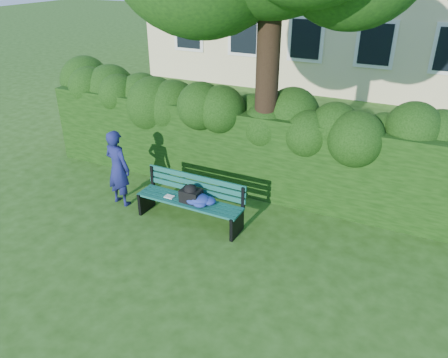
% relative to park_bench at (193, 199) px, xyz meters
% --- Properties ---
extents(ground, '(80.00, 80.00, 0.00)m').
position_rel_park_bench_xyz_m(ground, '(0.55, -0.39, -0.50)').
color(ground, '#274A12').
rests_on(ground, ground).
extents(hedge, '(10.00, 1.00, 1.80)m').
position_rel_park_bench_xyz_m(hedge, '(0.55, 1.81, 0.40)').
color(hedge, black).
rests_on(hedge, ground).
extents(park_bench, '(2.12, 0.61, 0.89)m').
position_rel_park_bench_xyz_m(park_bench, '(0.00, 0.00, 0.00)').
color(park_bench, '#0E4947').
rests_on(park_bench, ground).
extents(man_reading, '(0.64, 0.48, 1.60)m').
position_rel_park_bench_xyz_m(man_reading, '(-1.72, 0.00, 0.30)').
color(man_reading, navy).
rests_on(man_reading, ground).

